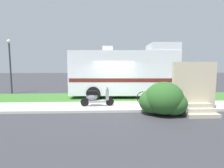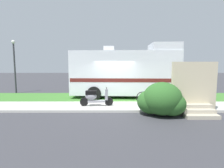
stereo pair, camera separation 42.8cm
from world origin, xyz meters
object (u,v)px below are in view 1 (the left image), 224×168
at_px(motorhome_rv, 125,72).
at_px(street_lamp_post, 10,61).
at_px(bicycle, 153,97).
at_px(bottle_spare, 192,103).
at_px(pickup_truck_near, 99,79).
at_px(bottle_green, 185,103).
at_px(scooter, 96,97).

distance_m(motorhome_rv, street_lamp_post, 8.86).
relative_size(bicycle, bottle_spare, 6.64).
distance_m(motorhome_rv, pickup_truck_near, 4.66).
xyz_separation_m(motorhome_rv, bottle_green, (2.88, -3.16, -1.50)).
bearing_deg(motorhome_rv, scooter, -120.95).
xyz_separation_m(bicycle, bottle_green, (1.67, -0.30, -0.27)).
relative_size(bicycle, pickup_truck_near, 0.30).
height_order(pickup_truck_near, bottle_spare, pickup_truck_near).
bearing_deg(bicycle, bottle_green, -10.10).
bearing_deg(street_lamp_post, bottle_spare, -21.94).
bearing_deg(pickup_truck_near, bicycle, -66.40).
bearing_deg(bottle_green, bicycle, 169.90).
bearing_deg(bottle_green, street_lamp_post, 156.69).
height_order(motorhome_rv, bicycle, motorhome_rv).
distance_m(bicycle, pickup_truck_near, 7.71).
height_order(scooter, bottle_green, scooter).
relative_size(bottle_green, street_lamp_post, 0.07).
height_order(motorhome_rv, bottle_spare, motorhome_rv).
bearing_deg(street_lamp_post, pickup_truck_near, 19.41).
height_order(scooter, street_lamp_post, street_lamp_post).
distance_m(scooter, bottle_green, 4.73).
height_order(motorhome_rv, pickup_truck_near, motorhome_rv).
bearing_deg(motorhome_rv, bottle_green, -47.60).
relative_size(pickup_truck_near, bottle_green, 19.94).
xyz_separation_m(scooter, street_lamp_post, (-6.80, 4.87, 1.97)).
bearing_deg(pickup_truck_near, scooter, -89.75).
distance_m(bicycle, street_lamp_post, 11.08).
height_order(motorhome_rv, bottle_green, motorhome_rv).
bearing_deg(bottle_spare, scooter, -179.33).
bearing_deg(bicycle, scooter, -176.16).
bearing_deg(bottle_spare, street_lamp_post, 158.06).
relative_size(bottle_spare, street_lamp_post, 0.06).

